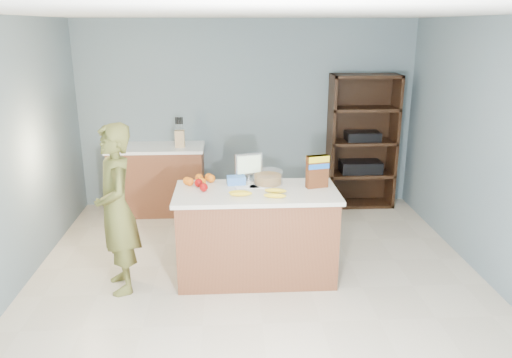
{
  "coord_description": "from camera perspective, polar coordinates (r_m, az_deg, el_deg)",
  "views": [
    {
      "loc": [
        -0.26,
        -4.2,
        2.41
      ],
      "look_at": [
        0.0,
        0.35,
        1.0
      ],
      "focal_mm": 35.0,
      "sensor_mm": 36.0,
      "label": 1
    }
  ],
  "objects": [
    {
      "name": "counter_peninsula",
      "position": [
        4.93,
        0.03,
        -6.68
      ],
      "size": [
        1.56,
        0.76,
        0.9
      ],
      "color": "brown",
      "rests_on": "ground"
    },
    {
      "name": "blue_carton",
      "position": [
        4.94,
        -2.28,
        -0.15
      ],
      "size": [
        0.19,
        0.13,
        0.08
      ],
      "primitive_type": "cube",
      "rotation": [
        0.0,
        0.0,
        0.08
      ],
      "color": "blue",
      "rests_on": "counter_peninsula"
    },
    {
      "name": "shelving_unit",
      "position": [
        6.97,
        11.9,
        3.98
      ],
      "size": [
        0.9,
        0.4,
        1.8
      ],
      "color": "black",
      "rests_on": "ground"
    },
    {
      "name": "envelopes",
      "position": [
        4.86,
        -0.24,
        -0.9
      ],
      "size": [
        0.37,
        0.14,
        0.0
      ],
      "color": "white",
      "rests_on": "counter_peninsula"
    },
    {
      "name": "back_cabinet",
      "position": [
        6.76,
        -11.12,
        -0.0
      ],
      "size": [
        1.24,
        0.62,
        0.9
      ],
      "color": "brown",
      "rests_on": "ground"
    },
    {
      "name": "salad_bowl",
      "position": [
        4.95,
        1.35,
        0.12
      ],
      "size": [
        0.3,
        0.3,
        0.13
      ],
      "color": "#267219",
      "rests_on": "counter_peninsula"
    },
    {
      "name": "person",
      "position": [
        4.74,
        -15.65,
        -3.38
      ],
      "size": [
        0.56,
        0.68,
        1.59
      ],
      "primitive_type": "imported",
      "rotation": [
        0.0,
        0.0,
        -1.21
      ],
      "color": "brown",
      "rests_on": "ground"
    },
    {
      "name": "floor",
      "position": [
        4.85,
        0.24,
        -12.61
      ],
      "size": [
        4.5,
        5.0,
        0.02
      ],
      "primitive_type": "cube",
      "color": "beige",
      "rests_on": "ground"
    },
    {
      "name": "bananas",
      "position": [
        4.61,
        0.21,
        -1.62
      ],
      "size": [
        0.55,
        0.23,
        0.05
      ],
      "color": "yellow",
      "rests_on": "counter_peninsula"
    },
    {
      "name": "cereal_box",
      "position": [
        4.83,
        7.03,
        1.14
      ],
      "size": [
        0.23,
        0.13,
        0.32
      ],
      "color": "#592B14",
      "rests_on": "counter_peninsula"
    },
    {
      "name": "knife_block",
      "position": [
        6.52,
        -8.7,
        4.64
      ],
      "size": [
        0.12,
        0.1,
        0.31
      ],
      "color": "tan",
      "rests_on": "back_cabinet"
    },
    {
      "name": "tv",
      "position": [
        5.02,
        -0.84,
        1.57
      ],
      "size": [
        0.28,
        0.12,
        0.28
      ],
      "color": "silver",
      "rests_on": "counter_peninsula"
    },
    {
      "name": "walls",
      "position": [
        4.28,
        0.27,
        6.98
      ],
      "size": [
        4.52,
        5.02,
        2.51
      ],
      "color": "slate",
      "rests_on": "ground"
    },
    {
      "name": "oranges",
      "position": [
        4.98,
        -6.45,
        -0.1
      ],
      "size": [
        0.32,
        0.23,
        0.08
      ],
      "color": "orange",
      "rests_on": "counter_peninsula"
    },
    {
      "name": "apples",
      "position": [
        4.81,
        -6.3,
        -0.69
      ],
      "size": [
        0.14,
        0.23,
        0.08
      ],
      "color": "#940707",
      "rests_on": "counter_peninsula"
    }
  ]
}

